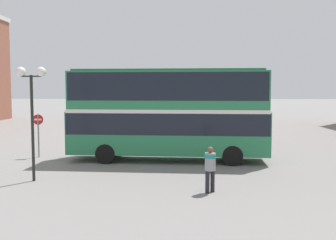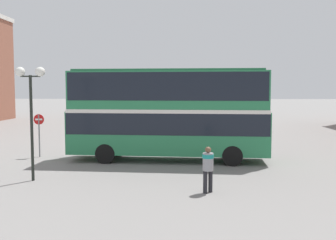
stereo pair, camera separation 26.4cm
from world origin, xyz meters
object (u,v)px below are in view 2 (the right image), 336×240
object	(u,v)px
no_entry_sign	(39,129)
parked_car_kerb_far	(161,124)
double_decker_bus	(168,109)
pedestrian_foreground	(208,165)
parked_car_kerb_near	(204,120)
street_lamp_twin_globe	(31,91)

from	to	relation	value
no_entry_sign	parked_car_kerb_far	bearing A→B (deg)	62.31
double_decker_bus	parked_car_kerb_far	bearing A→B (deg)	98.43
pedestrian_foreground	parked_car_kerb_far	distance (m)	19.34
double_decker_bus	no_entry_sign	size ratio (longest dim) A/B	4.37
pedestrian_foreground	parked_car_kerb_near	world-z (taller)	pedestrian_foreground
parked_car_kerb_near	parked_car_kerb_far	bearing A→B (deg)	-120.12
double_decker_bus	pedestrian_foreground	xyz separation A→B (m)	(1.73, -6.42, -1.73)
pedestrian_foreground	double_decker_bus	bearing A→B (deg)	-23.51
no_entry_sign	pedestrian_foreground	bearing A→B (deg)	-38.85
double_decker_bus	pedestrian_foreground	size ratio (longest dim) A/B	6.14
double_decker_bus	parked_car_kerb_far	size ratio (longest dim) A/B	2.50
double_decker_bus	parked_car_kerb_near	distance (m)	18.39
parked_car_kerb_far	street_lamp_twin_globe	size ratio (longest dim) A/B	0.89
double_decker_bus	parked_car_kerb_near	world-z (taller)	double_decker_bus
pedestrian_foreground	no_entry_sign	world-z (taller)	no_entry_sign
parked_car_kerb_far	double_decker_bus	bearing A→B (deg)	-85.55
street_lamp_twin_globe	parked_car_kerb_near	bearing A→B (deg)	69.87
pedestrian_foreground	no_entry_sign	distance (m)	11.62
street_lamp_twin_globe	no_entry_sign	size ratio (longest dim) A/B	1.96
double_decker_bus	pedestrian_foreground	world-z (taller)	double_decker_bus
pedestrian_foreground	parked_car_kerb_near	bearing A→B (deg)	-41.25
pedestrian_foreground	street_lamp_twin_globe	world-z (taller)	street_lamp_twin_globe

